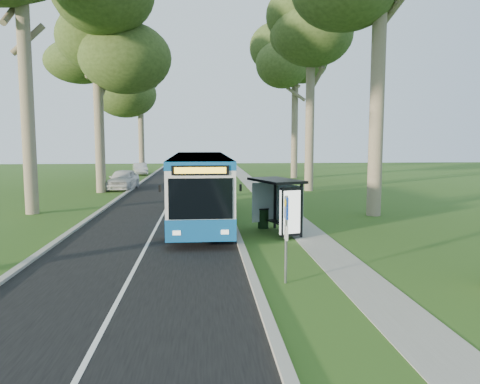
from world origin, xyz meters
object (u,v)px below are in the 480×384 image
object	(u,v)px
bus_stop_sign	(286,229)
bus_shelter	(281,197)
car_silver	(140,169)
litter_bin	(263,218)
bus	(200,188)
car_white	(123,179)

from	to	relation	value
bus_stop_sign	bus_shelter	world-z (taller)	bus_stop_sign
car_silver	litter_bin	bearing A→B (deg)	-85.29
bus	bus_shelter	distance (m)	4.74
litter_bin	car_silver	size ratio (longest dim) A/B	0.22
bus	car_silver	bearing A→B (deg)	102.15
bus	bus_stop_sign	xyz separation A→B (m)	(2.40, -9.80, -0.12)
car_silver	bus_stop_sign	bearing A→B (deg)	-89.02
bus_shelter	litter_bin	bearing A→B (deg)	88.61
bus_shelter	bus	bearing A→B (deg)	115.33
bus_shelter	car_white	xyz separation A→B (m)	(-9.53, 18.71, -0.82)
car_silver	bus	bearing A→B (deg)	-89.29
bus_shelter	car_silver	bearing A→B (deg)	87.38
bus_shelter	car_silver	xyz separation A→B (m)	(-10.18, 33.98, -0.95)
bus	litter_bin	xyz separation A→B (m)	(2.81, -1.77, -1.20)
bus	car_silver	size ratio (longest dim) A/B	2.99
bus_stop_sign	bus	bearing A→B (deg)	101.21
car_silver	car_white	bearing A→B (deg)	-99.46
litter_bin	car_white	bearing A→B (deg)	117.77
bus_shelter	bus_stop_sign	bearing A→B (deg)	-117.56
bus	car_silver	world-z (taller)	bus
bus_stop_sign	bus_shelter	xyz separation A→B (m)	(0.93, 6.43, 0.09)
bus_stop_sign	car_silver	distance (m)	41.46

